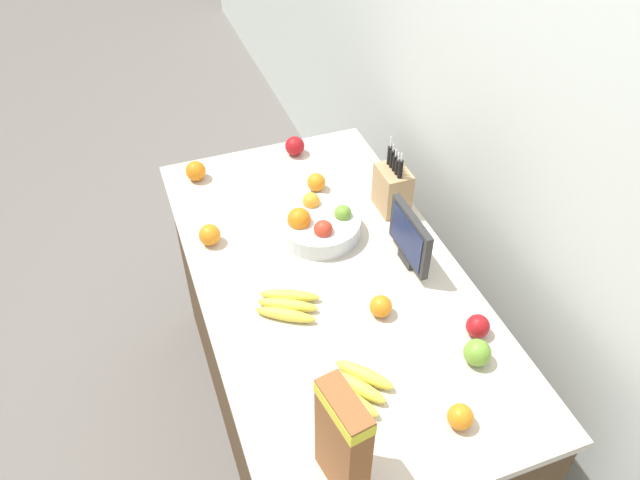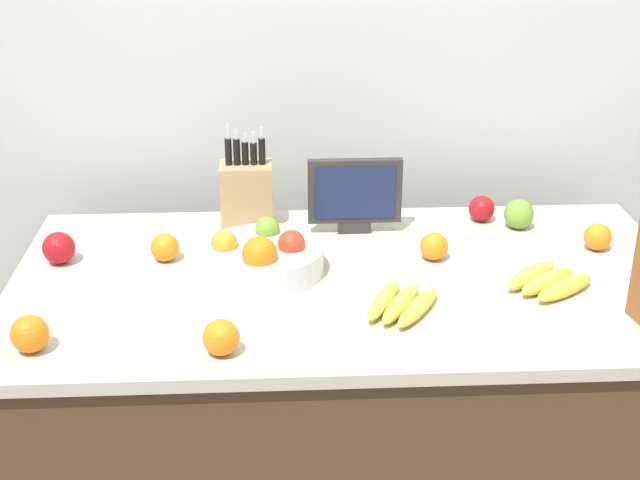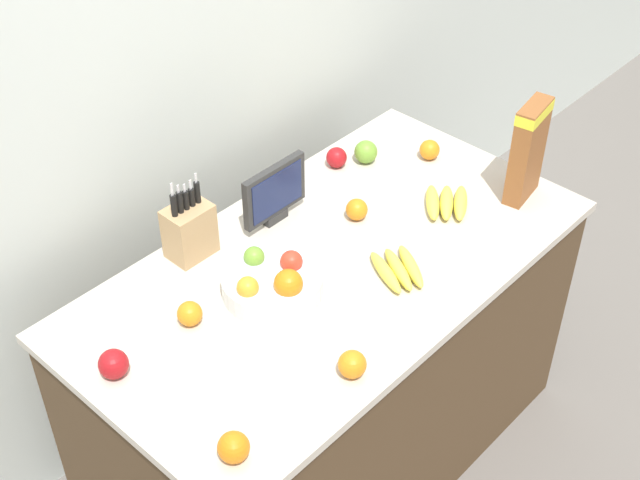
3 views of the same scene
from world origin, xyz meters
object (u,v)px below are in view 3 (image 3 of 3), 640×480
object	(u,v)px
banana_bunch_right	(398,269)
orange_front_right	(357,209)
fruit_bowl	(273,282)
orange_front_left	(352,364)
apple_front	(113,364)
cereal_box	(528,148)
apple_leftmost	(337,157)
orange_by_cereal	(190,314)
banana_bunch_left	(447,203)
knife_block	(189,230)
apple_middle	(366,152)
orange_mid_right	(430,150)
small_monitor	(275,192)
orange_mid_left	(234,447)

from	to	relation	value
banana_bunch_right	orange_front_right	size ratio (longest dim) A/B	3.18
fruit_bowl	orange_front_left	distance (m)	0.38
fruit_bowl	apple_front	bearing A→B (deg)	171.07
cereal_box	apple_leftmost	size ratio (longest dim) A/B	4.78
apple_front	orange_by_cereal	bearing A→B (deg)	0.27
banana_bunch_left	banana_bunch_right	distance (m)	0.36
knife_block	orange_front_left	size ratio (longest dim) A/B	3.76
apple_middle	orange_by_cereal	size ratio (longest dim) A/B	1.13
orange_mid_right	apple_front	bearing A→B (deg)	-179.56
apple_leftmost	orange_mid_right	xyz separation A→B (m)	(0.25, -0.20, -0.00)
apple_middle	orange_mid_right	distance (m)	0.22
banana_bunch_left	banana_bunch_right	xyz separation A→B (m)	(-0.35, -0.09, -0.00)
apple_front	orange_front_right	xyz separation A→B (m)	(0.92, -0.03, -0.00)
fruit_bowl	orange_front_right	distance (m)	0.42
cereal_box	orange_by_cereal	xyz separation A→B (m)	(-1.12, 0.34, -0.15)
banana_bunch_right	apple_leftmost	bearing A→B (deg)	60.17
orange_mid_right	small_monitor	bearing A→B (deg)	166.81
orange_by_cereal	apple_middle	bearing A→B (deg)	9.63
orange_front_left	orange_mid_left	size ratio (longest dim) A/B	0.96
apple_middle	banana_bunch_left	bearing A→B (deg)	-93.69
apple_leftmost	orange_front_right	world-z (taller)	same
knife_block	fruit_bowl	bearing A→B (deg)	-81.72
cereal_box	knife_block	bearing A→B (deg)	139.38
apple_front	orange_mid_left	distance (m)	0.42
apple_front	orange_front_left	xyz separation A→B (m)	(0.42, -0.45, -0.00)
small_monitor	orange_mid_left	xyz separation A→B (m)	(-0.71, -0.57, -0.07)
knife_block	cereal_box	world-z (taller)	cereal_box
orange_front_left	orange_front_right	world-z (taller)	orange_front_left
apple_middle	orange_front_left	world-z (taller)	apple_middle
apple_leftmost	orange_mid_left	world-z (taller)	orange_mid_left
orange_mid_left	banana_bunch_left	bearing A→B (deg)	10.85
fruit_bowl	orange_front_left	size ratio (longest dim) A/B	3.86
orange_front_left	orange_by_cereal	xyz separation A→B (m)	(-0.16, 0.45, -0.00)
orange_by_cereal	orange_front_right	xyz separation A→B (m)	(0.66, -0.03, -0.00)
orange_mid_right	orange_front_right	size ratio (longest dim) A/B	1.00
fruit_bowl	apple_front	world-z (taller)	fruit_bowl
banana_bunch_right	banana_bunch_left	bearing A→B (deg)	13.96
cereal_box	banana_bunch_left	xyz separation A→B (m)	(-0.22, 0.14, -0.16)
apple_front	orange_by_cereal	world-z (taller)	apple_front
knife_block	orange_front_right	bearing A→B (deg)	-28.36
orange_mid_right	banana_bunch_left	bearing A→B (deg)	-131.36
cereal_box	orange_mid_right	world-z (taller)	cereal_box
banana_bunch_left	orange_front_left	bearing A→B (deg)	-161.56
fruit_bowl	orange_by_cereal	size ratio (longest dim) A/B	4.12
cereal_box	apple_middle	bearing A→B (deg)	102.53
small_monitor	banana_bunch_right	size ratio (longest dim) A/B	1.10
orange_front_left	orange_front_right	bearing A→B (deg)	40.02
fruit_bowl	apple_leftmost	xyz separation A→B (m)	(0.59, 0.29, -0.01)
apple_leftmost	orange_mid_left	distance (m)	1.23
apple_leftmost	banana_bunch_left	bearing A→B (deg)	-81.08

